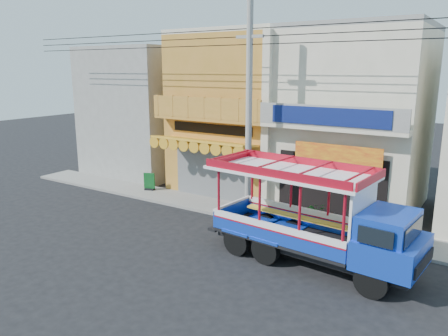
# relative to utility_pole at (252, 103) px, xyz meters

# --- Properties ---
(ground) EXTENTS (90.00, 90.00, 0.00)m
(ground) POSITION_rel_utility_pole_xyz_m (0.85, -3.30, -5.03)
(ground) COLOR black
(ground) RESTS_ON ground
(sidewalk) EXTENTS (30.00, 2.00, 0.12)m
(sidewalk) POSITION_rel_utility_pole_xyz_m (0.85, 0.70, -4.97)
(sidewalk) COLOR slate
(sidewalk) RESTS_ON ground
(shophouse_left) EXTENTS (6.00, 7.50, 8.24)m
(shophouse_left) POSITION_rel_utility_pole_xyz_m (-3.15, 4.66, -0.92)
(shophouse_left) COLOR #AF7B27
(shophouse_left) RESTS_ON ground
(shophouse_right) EXTENTS (6.00, 6.75, 8.24)m
(shophouse_right) POSITION_rel_utility_pole_xyz_m (2.85, 4.66, -0.93)
(shophouse_right) COLOR beige
(shophouse_right) RESTS_ON ground
(party_pilaster) EXTENTS (0.35, 0.30, 8.00)m
(party_pilaster) POSITION_rel_utility_pole_xyz_m (-0.15, 1.55, -1.03)
(party_pilaster) COLOR beige
(party_pilaster) RESTS_ON ground
(filler_building_left) EXTENTS (6.00, 6.00, 7.60)m
(filler_building_left) POSITION_rel_utility_pole_xyz_m (-10.15, 4.70, -1.23)
(filler_building_left) COLOR gray
(filler_building_left) RESTS_ON ground
(utility_pole) EXTENTS (28.00, 0.26, 9.00)m
(utility_pole) POSITION_rel_utility_pole_xyz_m (0.00, 0.00, 0.00)
(utility_pole) COLOR gray
(utility_pole) RESTS_ON ground
(songthaew_truck) EXTENTS (7.31, 2.97, 3.33)m
(songthaew_truck) POSITION_rel_utility_pole_xyz_m (4.23, -2.61, -3.43)
(songthaew_truck) COLOR black
(songthaew_truck) RESTS_ON ground
(green_sign) EXTENTS (0.58, 0.42, 0.91)m
(green_sign) POSITION_rel_utility_pole_xyz_m (-6.67, 0.99, -4.53)
(green_sign) COLOR black
(green_sign) RESTS_ON sidewalk
(potted_plant_a) EXTENTS (1.16, 1.13, 0.97)m
(potted_plant_a) POSITION_rel_utility_pole_xyz_m (2.56, 0.65, -4.43)
(potted_plant_a) COLOR #1D6521
(potted_plant_a) RESTS_ON sidewalk
(potted_plant_b) EXTENTS (0.55, 0.59, 0.85)m
(potted_plant_b) POSITION_rel_utility_pole_xyz_m (4.92, 0.41, -4.49)
(potted_plant_b) COLOR #1D6521
(potted_plant_b) RESTS_ON sidewalk
(potted_plant_c) EXTENTS (0.85, 0.85, 1.08)m
(potted_plant_c) POSITION_rel_utility_pole_xyz_m (4.61, 1.22, -4.37)
(potted_plant_c) COLOR #1D6521
(potted_plant_c) RESTS_ON sidewalk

